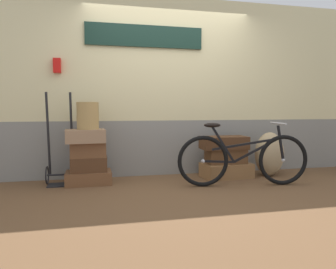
# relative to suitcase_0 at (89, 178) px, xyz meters

# --- Properties ---
(ground) EXTENTS (9.58, 5.20, 0.06)m
(ground) POSITION_rel_suitcase_0_xyz_m (1.20, -0.40, -0.12)
(ground) COLOR brown
(station_building) EXTENTS (7.58, 0.74, 2.69)m
(station_building) POSITION_rel_suitcase_0_xyz_m (1.21, 0.45, 1.26)
(station_building) COLOR gray
(station_building) RESTS_ON ground
(suitcase_0) EXTENTS (0.61, 0.40, 0.17)m
(suitcase_0) POSITION_rel_suitcase_0_xyz_m (0.00, 0.00, 0.00)
(suitcase_0) COLOR brown
(suitcase_0) RESTS_ON ground
(suitcase_1) EXTENTS (0.48, 0.30, 0.20)m
(suitcase_1) POSITION_rel_suitcase_0_xyz_m (0.01, -0.01, 0.18)
(suitcase_1) COLOR #4C2D19
(suitcase_1) RESTS_ON suitcase_0
(suitcase_2) EXTENTS (0.47, 0.31, 0.20)m
(suitcase_2) POSITION_rel_suitcase_0_xyz_m (0.00, 0.00, 0.38)
(suitcase_2) COLOR brown
(suitcase_2) RESTS_ON suitcase_1
(suitcase_3) EXTENTS (0.53, 0.37, 0.17)m
(suitcase_3) POSITION_rel_suitcase_0_xyz_m (-0.03, -0.06, 0.57)
(suitcase_3) COLOR #937051
(suitcase_3) RESTS_ON suitcase_2
(suitcase_4) EXTENTS (0.75, 0.48, 0.21)m
(suitcase_4) POSITION_rel_suitcase_0_xyz_m (1.98, -0.03, 0.02)
(suitcase_4) COLOR olive
(suitcase_4) RESTS_ON ground
(suitcase_5) EXTENTS (0.57, 0.33, 0.21)m
(suitcase_5) POSITION_rel_suitcase_0_xyz_m (1.98, -0.01, 0.23)
(suitcase_5) COLOR brown
(suitcase_5) RESTS_ON suitcase_4
(suitcase_6) EXTENTS (0.67, 0.35, 0.19)m
(suitcase_6) POSITION_rel_suitcase_0_xyz_m (1.94, -0.02, 0.43)
(suitcase_6) COLOR #4C2D19
(suitcase_6) RESTS_ON suitcase_5
(wicker_basket) EXTENTS (0.29, 0.29, 0.36)m
(wicker_basket) POSITION_rel_suitcase_0_xyz_m (0.01, -0.03, 0.84)
(wicker_basket) COLOR #A8844C
(wicker_basket) RESTS_ON suitcase_3
(luggage_trolley) EXTENTS (0.38, 0.34, 1.24)m
(luggage_trolley) POSITION_rel_suitcase_0_xyz_m (-0.37, 0.08, 0.23)
(luggage_trolley) COLOR black
(luggage_trolley) RESTS_ON ground
(burlap_sack) EXTENTS (0.44, 0.37, 0.66)m
(burlap_sack) POSITION_rel_suitcase_0_xyz_m (2.67, -0.05, 0.24)
(burlap_sack) COLOR tan
(burlap_sack) RESTS_ON ground
(bicycle) EXTENTS (1.74, 0.46, 0.84)m
(bicycle) POSITION_rel_suitcase_0_xyz_m (2.00, -0.55, 0.27)
(bicycle) COLOR black
(bicycle) RESTS_ON ground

